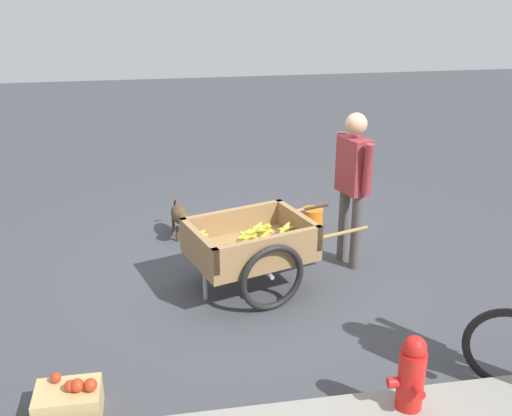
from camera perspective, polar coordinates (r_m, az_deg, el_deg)
name	(u,v)px	position (r m, az deg, el deg)	size (l,w,h in m)	color
ground_plane	(260,271)	(6.14, 0.35, -6.02)	(24.00, 24.00, 0.00)	#3D3F44
fruit_cart	(251,247)	(5.63, -0.49, -3.77)	(1.80, 1.22, 0.73)	#937047
vendor_person	(353,177)	(6.00, 9.26, 2.97)	(0.29, 0.54, 1.60)	#4C4742
dog	(180,216)	(6.83, -7.29, -0.72)	(0.23, 0.67, 0.40)	#4C3823
fire_hydrant	(411,380)	(4.24, 14.57, -15.66)	(0.25, 0.25, 0.67)	red
plastic_bucket	(312,220)	(7.02, 5.41, -1.16)	(0.24, 0.24, 0.28)	orange
mixed_fruit_crate	(69,402)	(4.47, -17.44, -17.25)	(0.44, 0.32, 0.31)	tan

